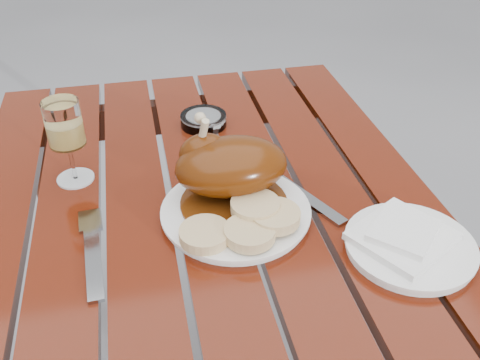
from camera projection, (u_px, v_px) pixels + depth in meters
name	position (u px, v px, depth m)	size (l,w,h in m)	color
dinner_plate	(236.00, 213.00, 0.89)	(0.25, 0.25, 0.02)	white
roast_duck	(228.00, 166.00, 0.90)	(0.19, 0.19, 0.14)	#4F2309
bread_dumplings	(247.00, 222.00, 0.83)	(0.19, 0.13, 0.03)	tan
wine_glass	(68.00, 142.00, 0.94)	(0.07, 0.07, 0.16)	#F9D771
side_plate	(410.00, 246.00, 0.82)	(0.20, 0.20, 0.02)	white
napkin	(402.00, 236.00, 0.82)	(0.14, 0.13, 0.01)	white
ashtray	(203.00, 120.00, 1.14)	(0.10, 0.10, 0.02)	#B2B7BC
fork	(93.00, 256.00, 0.81)	(0.02, 0.19, 0.01)	gray
knife	(296.00, 191.00, 0.95)	(0.02, 0.23, 0.01)	gray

